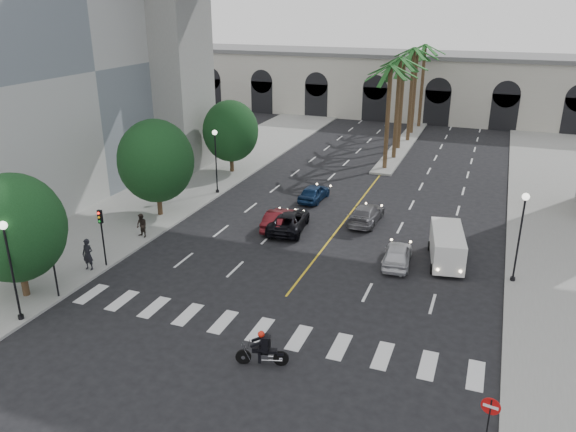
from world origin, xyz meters
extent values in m
plane|color=black|center=(0.00, 0.00, 0.00)|extent=(140.00, 140.00, 0.00)
cube|color=gray|center=(-15.00, 15.00, 0.07)|extent=(8.00, 100.00, 0.15)
cube|color=gray|center=(15.00, 15.00, 0.07)|extent=(8.00, 100.00, 0.15)
cube|color=gray|center=(0.00, 38.00, 0.10)|extent=(2.00, 24.00, 0.20)
cube|color=#B7B8B3|center=(-27.00, 12.00, 10.00)|extent=(16.00, 32.00, 20.00)
cube|color=beige|center=(0.00, 55.00, 4.00)|extent=(70.00, 10.00, 8.00)
cube|color=slate|center=(0.00, 55.00, 8.25)|extent=(71.00, 10.50, 0.50)
cube|color=gray|center=(-18.50, 22.00, 10.40)|extent=(5.00, 6.00, 20.80)
cylinder|color=#47331E|center=(0.00, 28.00, 4.75)|extent=(0.40, 0.40, 9.50)
cylinder|color=#47331E|center=(0.10, 32.00, 4.90)|extent=(0.40, 0.40, 9.80)
cylinder|color=#47331E|center=(-0.20, 36.00, 4.65)|extent=(0.40, 0.40, 9.30)
cylinder|color=#47331E|center=(0.15, 40.00, 5.05)|extent=(0.40, 0.40, 10.10)
cylinder|color=#47331E|center=(-0.10, 44.00, 4.80)|extent=(0.40, 0.40, 9.60)
cylinder|color=#47331E|center=(0.20, 48.00, 4.95)|extent=(0.40, 0.40, 9.90)
cylinder|color=#382616|center=(-13.00, -3.00, 1.17)|extent=(0.36, 0.36, 2.34)
ellipsoid|color=black|center=(-13.00, -3.00, 4.03)|extent=(5.20, 5.20, 5.72)
cylinder|color=#382616|center=(-13.00, 10.00, 1.22)|extent=(0.36, 0.36, 2.45)
ellipsoid|color=black|center=(-13.00, 10.00, 4.22)|extent=(5.44, 5.44, 5.98)
cylinder|color=#382616|center=(-13.00, 22.00, 1.13)|extent=(0.36, 0.36, 2.27)
ellipsoid|color=black|center=(-13.00, 22.00, 3.91)|extent=(5.04, 5.04, 5.54)
cylinder|color=black|center=(-11.40, -5.00, 0.18)|extent=(0.28, 0.28, 0.36)
cylinder|color=black|center=(-11.40, -5.00, 2.60)|extent=(0.11, 0.11, 5.00)
sphere|color=white|center=(-11.40, -5.00, 5.15)|extent=(0.40, 0.40, 0.40)
cylinder|color=black|center=(-11.40, 16.00, 0.18)|extent=(0.28, 0.28, 0.36)
cylinder|color=black|center=(-11.40, 16.00, 2.60)|extent=(0.11, 0.11, 5.00)
sphere|color=white|center=(-11.40, 16.00, 5.15)|extent=(0.40, 0.40, 0.40)
cylinder|color=black|center=(11.40, 8.00, 0.18)|extent=(0.28, 0.28, 0.36)
cylinder|color=black|center=(11.40, 8.00, 2.60)|extent=(0.11, 0.11, 5.00)
sphere|color=white|center=(11.40, 8.00, 5.15)|extent=(0.40, 0.40, 0.40)
cylinder|color=black|center=(-11.30, -2.50, 1.75)|extent=(0.10, 0.10, 3.50)
cube|color=black|center=(-11.30, -2.50, 3.25)|extent=(0.25, 0.18, 0.80)
cylinder|color=black|center=(-11.30, 1.50, 1.75)|extent=(0.10, 0.10, 3.50)
cube|color=black|center=(-11.30, 1.50, 3.25)|extent=(0.25, 0.18, 0.80)
cylinder|color=black|center=(0.39, -4.24, 0.34)|extent=(0.69, 0.31, 0.69)
cylinder|color=black|center=(1.98, -3.76, 0.34)|extent=(0.69, 0.31, 0.69)
cube|color=silver|center=(1.24, -3.98, 0.44)|extent=(0.53, 0.44, 0.30)
cube|color=black|center=(1.08, -4.03, 0.76)|extent=(0.68, 0.42, 0.23)
cube|color=black|center=(1.57, -3.88, 0.71)|extent=(0.57, 0.41, 0.14)
cylinder|color=black|center=(0.64, -4.16, 1.01)|extent=(0.21, 0.61, 0.03)
cube|color=black|center=(1.32, -3.96, 1.15)|extent=(0.41, 0.50, 0.60)
cube|color=black|center=(1.49, -3.91, 1.21)|extent=(0.25, 0.38, 0.44)
sphere|color=red|center=(1.16, -4.01, 1.54)|extent=(0.30, 0.30, 0.30)
imported|color=silver|center=(4.86, 8.03, 0.67)|extent=(1.91, 4.07, 1.35)
imported|color=#511015|center=(-3.95, 10.88, 0.68)|extent=(1.74, 4.19, 1.35)
imported|color=black|center=(-3.18, 10.83, 0.68)|extent=(2.87, 5.16, 1.36)
imported|color=slate|center=(1.50, 14.11, 0.66)|extent=(2.01, 4.64, 1.33)
imported|color=#10284D|center=(-3.47, 17.30, 0.66)|extent=(1.78, 3.96, 1.32)
cube|color=silver|center=(7.57, 9.32, 1.16)|extent=(2.57, 5.03, 1.78)
cube|color=black|center=(7.96, 7.09, 1.38)|extent=(1.66, 0.50, 0.76)
cylinder|color=black|center=(7.03, 7.51, 0.31)|extent=(0.35, 0.66, 0.62)
cylinder|color=black|center=(8.69, 7.80, 0.31)|extent=(0.35, 0.66, 0.62)
cylinder|color=black|center=(6.45, 10.84, 0.31)|extent=(0.35, 0.66, 0.62)
cylinder|color=black|center=(8.12, 11.13, 0.31)|extent=(0.35, 0.66, 0.62)
imported|color=black|center=(-11.86, 0.71, 1.10)|extent=(0.71, 0.49, 1.90)
imported|color=black|center=(-11.75, 5.92, 0.96)|extent=(0.93, 0.81, 1.61)
cylinder|color=black|center=(10.50, -6.39, 1.30)|extent=(0.06, 0.06, 2.60)
cylinder|color=#B40D0C|center=(10.50, -6.39, 2.33)|extent=(0.65, 0.13, 0.65)
cube|color=silver|center=(10.50, -6.39, 2.33)|extent=(0.50, 0.10, 0.11)
camera|label=1|loc=(9.55, -22.88, 14.91)|focal=35.00mm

